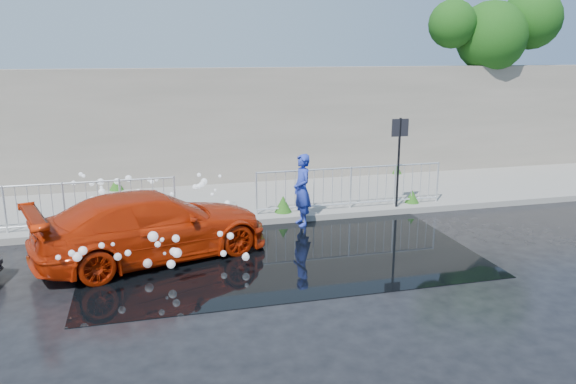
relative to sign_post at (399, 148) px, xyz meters
name	(u,v)px	position (x,y,z in m)	size (l,w,h in m)	color
ground	(266,271)	(-4.20, -3.10, -1.72)	(90.00, 90.00, 0.00)	black
pavement	(227,202)	(-4.20, 1.90, -1.65)	(30.00, 4.00, 0.15)	gray
curb	(239,223)	(-4.20, -0.10, -1.64)	(30.00, 0.25, 0.16)	gray
retaining_wall	(215,126)	(-4.20, 4.10, 0.18)	(30.00, 0.60, 3.50)	slate
puddle	(279,251)	(-3.70, -2.10, -1.72)	(8.00, 5.00, 0.01)	black
sign_post	(399,148)	(0.00, 0.00, 0.00)	(0.45, 0.06, 2.50)	black
tree	(499,31)	(5.57, 4.32, 3.08)	(4.83, 2.39, 6.23)	#332114
railing_left	(64,204)	(-8.20, 0.25, -0.99)	(5.05, 0.05, 1.10)	silver
railing_right	(351,186)	(-1.20, 0.25, -0.99)	(5.05, 0.05, 1.10)	silver
weeds	(224,198)	(-4.35, 1.35, -1.40)	(12.17, 3.93, 0.43)	#1F4813
water_spray	(154,214)	(-6.23, -1.04, -0.99)	(3.70, 5.68, 1.13)	white
red_car	(153,226)	(-6.26, -1.79, -1.03)	(1.94, 4.76, 1.38)	#A62106
person	(302,190)	(-2.70, -0.39, -0.84)	(0.64, 0.42, 1.76)	#2132A5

